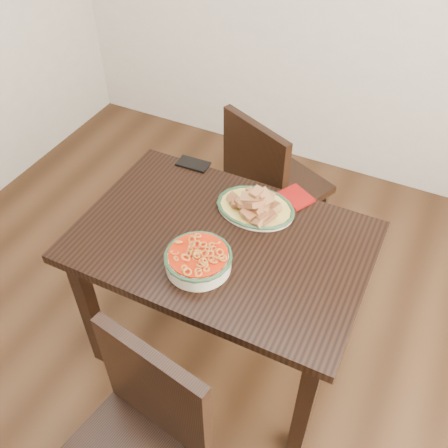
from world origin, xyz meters
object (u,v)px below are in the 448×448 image
at_px(chair_near, 138,440).
at_px(smartphone, 193,164).
at_px(dining_table, 222,257).
at_px(chair_far, 269,182).
at_px(noodle_bowl, 198,258).
at_px(fish_plate, 256,202).

bearing_deg(chair_near, smartphone, 118.99).
height_order(dining_table, chair_far, chair_far).
bearing_deg(chair_near, noodle_bowl, 106.50).
relative_size(noodle_bowl, smartphone, 1.73).
bearing_deg(noodle_bowl, dining_table, 85.57).
relative_size(fish_plate, smartphone, 2.22).
bearing_deg(smartphone, chair_near, -73.43).
distance_m(dining_table, chair_near, 0.73).
height_order(dining_table, chair_near, chair_near).
relative_size(dining_table, noodle_bowl, 4.52).
xyz_separation_m(dining_table, fish_plate, (0.05, 0.21, 0.15)).
distance_m(dining_table, fish_plate, 0.26).
height_order(chair_near, noodle_bowl, chair_near).
bearing_deg(dining_table, chair_far, 95.88).
xyz_separation_m(dining_table, chair_near, (0.05, -0.72, -0.14)).
distance_m(chair_near, fish_plate, 0.97).
distance_m(chair_near, noodle_bowl, 0.63).
bearing_deg(chair_far, dining_table, 120.48).
bearing_deg(smartphone, dining_table, -50.64).
relative_size(dining_table, smartphone, 7.81).
bearing_deg(smartphone, fish_plate, -24.69).
bearing_deg(chair_near, fish_plate, 99.97).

